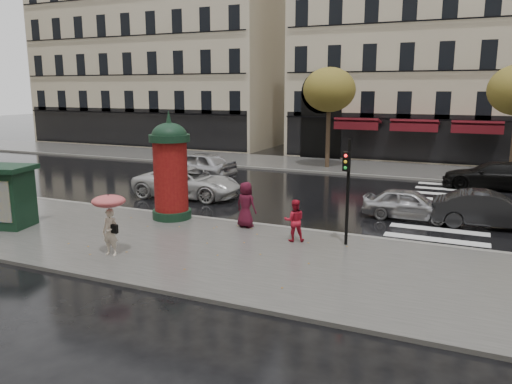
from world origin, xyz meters
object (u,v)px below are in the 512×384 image
at_px(woman_umbrella, 109,215).
at_px(car_black, 493,175).
at_px(morris_column, 170,167).
at_px(man_burgundy, 246,205).
at_px(car_darkgrey, 489,210).
at_px(newsstand, 6,196).
at_px(traffic_light, 347,182).
at_px(woman_red, 294,220).
at_px(car_far_silver, 198,165).
at_px(car_white, 188,182).
at_px(car_silver, 409,204).

xyz_separation_m(woman_umbrella, car_black, (11.19, 17.21, -0.70)).
xyz_separation_m(morris_column, car_black, (12.01, 12.52, -1.47)).
relative_size(man_burgundy, car_darkgrey, 0.41).
relative_size(woman_umbrella, morris_column, 0.46).
bearing_deg(newsstand, car_darkgrey, 24.99).
height_order(traffic_light, newsstand, traffic_light).
xyz_separation_m(newsstand, car_black, (16.98, 16.13, -0.59)).
relative_size(woman_umbrella, woman_red, 1.36).
xyz_separation_m(woman_umbrella, morris_column, (-0.82, 4.69, 0.76)).
height_order(woman_red, car_far_silver, car_far_silver).
xyz_separation_m(car_white, car_far_silver, (-2.21, 4.79, 0.07)).
height_order(woman_red, man_burgundy, man_burgundy).
relative_size(car_darkgrey, car_white, 0.79).
bearing_deg(morris_column, newsstand, -144.01).
bearing_deg(woman_red, traffic_light, 165.90).
height_order(man_burgundy, car_darkgrey, man_burgundy).
xyz_separation_m(man_burgundy, car_far_silver, (-7.31, 8.91, -0.18)).
bearing_deg(car_silver, car_far_silver, 69.75).
distance_m(car_white, car_black, 16.15).
height_order(morris_column, traffic_light, morris_column).
height_order(car_darkgrey, car_white, car_white).
bearing_deg(car_darkgrey, man_burgundy, 111.88).
relative_size(traffic_light, newsstand, 1.52).
distance_m(car_silver, car_black, 8.95).
relative_size(woman_umbrella, car_white, 0.37).
height_order(traffic_light, car_silver, traffic_light).
xyz_separation_m(newsstand, car_white, (3.19, 7.73, -0.58)).
height_order(woman_umbrella, car_silver, woman_umbrella).
height_order(woman_red, traffic_light, traffic_light).
relative_size(car_white, car_far_silver, 1.12).
bearing_deg(traffic_light, woman_umbrella, -148.22).
distance_m(woman_umbrella, car_black, 20.54).
distance_m(car_white, car_far_silver, 5.27).
bearing_deg(car_far_silver, woman_red, 51.89).
distance_m(woman_umbrella, man_burgundy, 5.33).
bearing_deg(car_black, woman_umbrella, -35.38).
relative_size(woman_umbrella, car_far_silver, 0.42).
bearing_deg(car_far_silver, woman_umbrella, 27.19).
bearing_deg(man_burgundy, car_far_silver, -37.99).
bearing_deg(newsstand, woman_red, 14.13).
xyz_separation_m(morris_column, newsstand, (-4.97, -3.61, -0.88)).
relative_size(newsstand, car_darkgrey, 0.56).
distance_m(woman_umbrella, traffic_light, 7.68).
bearing_deg(traffic_light, newsstand, -166.54).
relative_size(woman_red, car_darkgrey, 0.35).
height_order(newsstand, car_black, newsstand).
relative_size(newsstand, car_black, 0.46).
bearing_deg(car_darkgrey, car_far_silver, 68.76).
distance_m(woman_red, car_silver, 6.04).
distance_m(morris_column, car_silver, 9.83).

